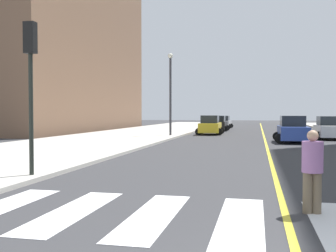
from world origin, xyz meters
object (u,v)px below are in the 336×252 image
object	(u,v)px
car_blue_nearest	(293,130)
pedestrian_crossing	(312,168)
car_black_fourth	(218,124)
street_lamp	(170,87)
car_silver_third	(224,122)
car_yellow_fifth	(210,126)
traffic_light_far_corner	(31,68)
car_white_second	(329,129)

from	to	relation	value
car_blue_nearest	pedestrian_crossing	bearing A→B (deg)	85.59
car_black_fourth	street_lamp	world-z (taller)	street_lamp
car_blue_nearest	car_silver_third	world-z (taller)	car_blue_nearest
car_black_fourth	pedestrian_crossing	xyz separation A→B (m)	(5.60, -38.57, 0.14)
car_yellow_fifth	traffic_light_far_corner	world-z (taller)	traffic_light_far_corner
car_blue_nearest	car_white_second	size ratio (longest dim) A/B	1.04
car_blue_nearest	pedestrian_crossing	size ratio (longest dim) A/B	2.43
car_silver_third	car_yellow_fifth	distance (m)	16.54
car_yellow_fifth	pedestrian_crossing	size ratio (longest dim) A/B	2.37
car_white_second	car_black_fourth	bearing A→B (deg)	-52.76
car_blue_nearest	pedestrian_crossing	xyz separation A→B (m)	(-1.34, -21.37, 0.08)
traffic_light_far_corner	car_black_fourth	bearing A→B (deg)	85.80
car_silver_third	car_yellow_fifth	size ratio (longest dim) A/B	0.92
car_white_second	car_silver_third	bearing A→B (deg)	-65.40
car_yellow_fifth	car_white_second	bearing A→B (deg)	-26.31
car_silver_third	street_lamp	size ratio (longest dim) A/B	0.54
car_silver_third	car_black_fourth	bearing A→B (deg)	-87.38
car_blue_nearest	traffic_light_far_corner	xyz separation A→B (m)	(-9.57, -18.63, 2.68)
car_black_fourth	traffic_light_far_corner	distance (m)	36.03
car_white_second	pedestrian_crossing	xyz separation A→B (m)	(-4.49, -25.66, 0.11)
car_silver_third	car_black_fourth	xyz separation A→B (m)	(0.07, -8.51, 0.04)
car_silver_third	street_lamp	distance (m)	21.43
car_blue_nearest	car_white_second	distance (m)	5.32
car_white_second	traffic_light_far_corner	size ratio (longest dim) A/B	0.85
car_blue_nearest	traffic_light_far_corner	size ratio (longest dim) A/B	0.89
car_silver_third	pedestrian_crossing	size ratio (longest dim) A/B	2.19
car_black_fourth	car_yellow_fifth	distance (m)	8.02
car_white_second	car_black_fourth	distance (m)	16.38
car_black_fourth	traffic_light_far_corner	bearing A→B (deg)	-93.71
car_silver_third	street_lamp	xyz separation A→B (m)	(-3.01, -20.91, 3.62)
pedestrian_crossing	car_yellow_fifth	bearing A→B (deg)	-84.38
car_silver_third	traffic_light_far_corner	distance (m)	44.50
car_blue_nearest	car_silver_third	bearing A→B (deg)	-75.56
car_blue_nearest	street_lamp	xyz separation A→B (m)	(-10.02, 4.80, 3.53)
car_white_second	car_black_fourth	xyz separation A→B (m)	(-10.09, 12.91, -0.03)
pedestrian_crossing	car_blue_nearest	bearing A→B (deg)	-98.44
car_blue_nearest	car_silver_third	xyz separation A→B (m)	(-7.01, 25.71, -0.10)
car_yellow_fifth	pedestrian_crossing	world-z (taller)	car_yellow_fifth
car_blue_nearest	street_lamp	world-z (taller)	street_lamp
pedestrian_crossing	street_lamp	size ratio (longest dim) A/B	0.25
car_white_second	traffic_light_far_corner	bearing A→B (deg)	60.20
car_blue_nearest	street_lamp	size ratio (longest dim) A/B	0.60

